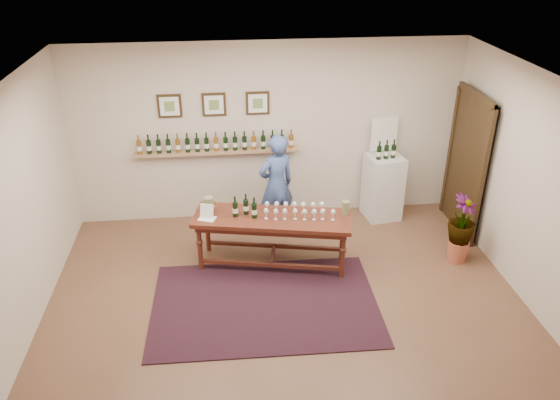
{
  "coord_description": "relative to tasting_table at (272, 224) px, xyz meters",
  "views": [
    {
      "loc": [
        -0.69,
        -5.41,
        4.32
      ],
      "look_at": [
        0.0,
        0.8,
        1.1
      ],
      "focal_mm": 35.0,
      "sensor_mm": 36.0,
      "label": 1
    }
  ],
  "objects": [
    {
      "name": "info_sign",
      "position": [
        1.89,
        1.38,
        0.7
      ],
      "size": [
        0.44,
        0.09,
        0.6
      ],
      "primitive_type": "cube",
      "rotation": [
        0.0,
        0.0,
        0.15
      ],
      "color": "white",
      "rests_on": "display_pedestal"
    },
    {
      "name": "pedestal_bottles",
      "position": [
        1.87,
        1.12,
        0.56
      ],
      "size": [
        0.33,
        0.13,
        0.32
      ],
      "primitive_type": null,
      "rotation": [
        0.0,
        0.0,
        0.15
      ],
      "color": "black",
      "rests_on": "display_pedestal"
    },
    {
      "name": "table_bottles",
      "position": [
        -0.36,
        0.07,
        0.28
      ],
      "size": [
        0.34,
        0.24,
        0.32
      ],
      "primitive_type": null,
      "rotation": [
        0.0,
        0.0,
        -0.25
      ],
      "color": "black",
      "rests_on": "tasting_table"
    },
    {
      "name": "room_shell",
      "position": [
        2.2,
        0.86,
        0.48
      ],
      "size": [
        6.0,
        6.0,
        6.0
      ],
      "color": "beige",
      "rests_on": "ground"
    },
    {
      "name": "ground",
      "position": [
        0.08,
        -1.0,
        -0.64
      ],
      "size": [
        6.0,
        6.0,
        0.0
      ],
      "primitive_type": "plane",
      "color": "brown",
      "rests_on": "ground"
    },
    {
      "name": "menu_card",
      "position": [
        -0.87,
        0.05,
        0.21
      ],
      "size": [
        0.27,
        0.23,
        0.2
      ],
      "primitive_type": "cube",
      "rotation": [
        0.0,
        0.0,
        -0.38
      ],
      "color": "white",
      "rests_on": "tasting_table"
    },
    {
      "name": "pitcher_left",
      "position": [
        -0.85,
        0.2,
        0.23
      ],
      "size": [
        0.18,
        0.18,
        0.23
      ],
      "primitive_type": null,
      "rotation": [
        0.0,
        0.0,
        -0.27
      ],
      "color": "olive",
      "rests_on": "tasting_table"
    },
    {
      "name": "pitcher_right",
      "position": [
        1.0,
        -0.04,
        0.21
      ],
      "size": [
        0.15,
        0.15,
        0.19
      ],
      "primitive_type": null,
      "rotation": [
        0.0,
        0.0,
        -0.2
      ],
      "color": "olive",
      "rests_on": "tasting_table"
    },
    {
      "name": "display_pedestal",
      "position": [
        1.89,
        1.19,
        -0.12
      ],
      "size": [
        0.6,
        0.6,
        1.04
      ],
      "primitive_type": "cube",
      "rotation": [
        0.0,
        0.0,
        0.15
      ],
      "color": "silver",
      "rests_on": "ground"
    },
    {
      "name": "potted_plant",
      "position": [
        2.6,
        -0.21,
        -0.13
      ],
      "size": [
        0.65,
        0.65,
        0.87
      ],
      "rotation": [
        0.0,
        0.0,
        0.74
      ],
      "color": "#AF553A",
      "rests_on": "ground"
    },
    {
      "name": "person",
      "position": [
        0.15,
        0.88,
        0.15
      ],
      "size": [
        0.68,
        0.58,
        1.59
      ],
      "primitive_type": "imported",
      "rotation": [
        0.0,
        0.0,
        3.55
      ],
      "color": "#3D5490",
      "rests_on": "ground"
    },
    {
      "name": "tasting_table",
      "position": [
        0.0,
        0.0,
        0.0
      ],
      "size": [
        2.22,
        1.1,
        0.75
      ],
      "rotation": [
        0.0,
        0.0,
        -0.21
      ],
      "color": "#401510",
      "rests_on": "ground"
    },
    {
      "name": "table_glasses",
      "position": [
        0.31,
        -0.01,
        0.19
      ],
      "size": [
        1.2,
        0.42,
        0.16
      ],
      "primitive_type": null,
      "rotation": [
        0.0,
        0.0,
        -0.13
      ],
      "color": "silver",
      "rests_on": "tasting_table"
    },
    {
      "name": "rug",
      "position": [
        -0.18,
        -0.91,
        -0.63
      ],
      "size": [
        2.86,
        1.94,
        0.02
      ],
      "primitive_type": "cube",
      "rotation": [
        0.0,
        0.0,
        -0.02
      ],
      "color": "#43130C",
      "rests_on": "ground"
    }
  ]
}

